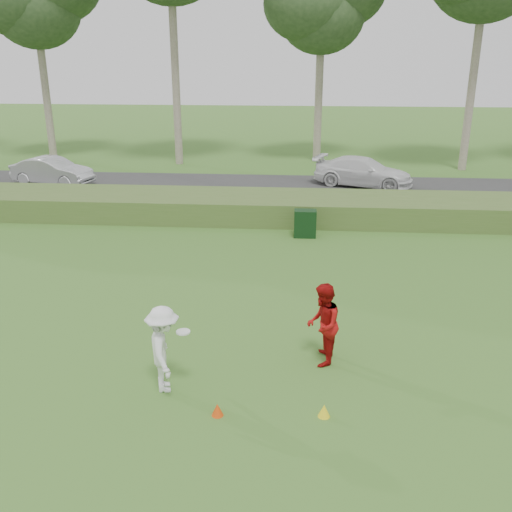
# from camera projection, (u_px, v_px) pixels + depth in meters

# --- Properties ---
(ground) EXTENTS (120.00, 120.00, 0.00)m
(ground) POSITION_uv_depth(u_px,v_px,m) (240.00, 386.00, 11.31)
(ground) COLOR #356722
(ground) RESTS_ON ground
(reed_strip) EXTENTS (80.00, 3.00, 0.90)m
(reed_strip) POSITION_uv_depth(u_px,v_px,m) (272.00, 207.00, 22.40)
(reed_strip) COLOR #416126
(reed_strip) RESTS_ON ground
(park_road) EXTENTS (80.00, 6.00, 0.06)m
(park_road) POSITION_uv_depth(u_px,v_px,m) (278.00, 189.00, 27.23)
(park_road) COLOR #2D2D2D
(park_road) RESTS_ON ground
(tree_4) EXTENTS (6.24, 6.24, 11.50)m
(tree_4) POSITION_uv_depth(u_px,v_px,m) (322.00, 5.00, 31.18)
(tree_4) COLOR gray
(tree_4) RESTS_ON ground
(player_white) EXTENTS (1.01, 1.27, 1.75)m
(player_white) POSITION_uv_depth(u_px,v_px,m) (163.00, 349.00, 10.93)
(player_white) COLOR white
(player_white) RESTS_ON ground
(player_red) EXTENTS (0.76, 0.93, 1.78)m
(player_red) POSITION_uv_depth(u_px,v_px,m) (323.00, 325.00, 11.87)
(player_red) COLOR #9F0E0D
(player_red) RESTS_ON ground
(cone_orange) EXTENTS (0.22, 0.22, 0.24)m
(cone_orange) POSITION_uv_depth(u_px,v_px,m) (217.00, 410.00, 10.36)
(cone_orange) COLOR #EA450C
(cone_orange) RESTS_ON ground
(cone_yellow) EXTENTS (0.22, 0.22, 0.25)m
(cone_yellow) POSITION_uv_depth(u_px,v_px,m) (324.00, 411.00, 10.33)
(cone_yellow) COLOR yellow
(cone_yellow) RESTS_ON ground
(utility_cabinet) EXTENTS (0.78, 0.49, 0.97)m
(utility_cabinet) POSITION_uv_depth(u_px,v_px,m) (305.00, 224.00, 20.17)
(utility_cabinet) COLOR black
(utility_cabinet) RESTS_ON ground
(car_mid) EXTENTS (4.21, 2.27, 1.32)m
(car_mid) POSITION_uv_depth(u_px,v_px,m) (52.00, 171.00, 27.72)
(car_mid) COLOR silver
(car_mid) RESTS_ON park_road
(car_right) EXTENTS (5.06, 3.34, 1.36)m
(car_right) POSITION_uv_depth(u_px,v_px,m) (363.00, 172.00, 27.42)
(car_right) COLOR white
(car_right) RESTS_ON park_road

